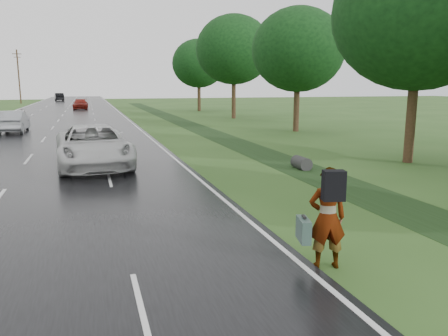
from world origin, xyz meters
TOP-DOWN VIEW (x-y plane):
  - road at (0.00, 45.00)m, footprint 14.00×180.00m
  - edge_stripe_east at (6.75, 45.00)m, footprint 0.12×180.00m
  - center_line at (0.00, 45.00)m, footprint 0.12×180.00m
  - drainage_ditch at (11.50, 18.71)m, footprint 2.20×120.00m
  - utility_pole_distant at (-9.20, 85.00)m, footprint 1.60×0.26m
  - tree_east_b at (17.00, 10.00)m, footprint 7.60×7.60m
  - tree_east_c at (18.20, 24.00)m, footprint 7.00×7.00m
  - tree_east_d at (17.80, 38.00)m, footprint 8.00×8.00m
  - tree_east_f at (17.50, 52.00)m, footprint 7.20×7.20m
  - pedestrian at (7.17, 0.58)m, footprint 0.97×0.96m
  - white_pickup at (3.00, 13.05)m, footprint 3.38×6.66m
  - silver_sedan at (-2.52, 29.39)m, footprint 1.77×4.94m
  - far_car_red at (1.89, 61.33)m, footprint 2.22×5.06m
  - far_car_dark at (-3.03, 97.88)m, footprint 2.38×5.30m

SIDE VIEW (x-z plane):
  - road at x=0.00m, z-range 0.00..0.04m
  - drainage_ditch at x=11.50m, z-range -0.24..0.32m
  - edge_stripe_east at x=6.75m, z-range 0.04..0.05m
  - center_line at x=0.00m, z-range 0.04..0.05m
  - far_car_red at x=1.89m, z-range 0.04..1.49m
  - silver_sedan at x=-2.52m, z-range 0.04..1.66m
  - far_car_dark at x=-3.03m, z-range 0.04..1.73m
  - white_pickup at x=3.00m, z-range 0.04..1.84m
  - pedestrian at x=7.17m, z-range 0.03..2.06m
  - utility_pole_distant at x=-9.20m, z-range 0.20..10.20m
  - tree_east_c at x=18.20m, z-range 1.49..10.78m
  - tree_east_f at x=17.50m, z-range 1.56..11.18m
  - tree_east_b at x=17.00m, z-range 1.63..11.74m
  - tree_east_d at x=17.80m, z-range 1.77..12.53m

